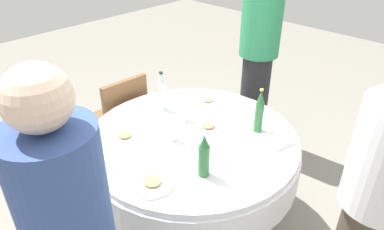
{
  "coord_description": "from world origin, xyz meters",
  "views": [
    {
      "loc": [
        -1.33,
        1.39,
        2.05
      ],
      "look_at": [
        0.0,
        0.0,
        0.9
      ],
      "focal_mm": 33.49,
      "sensor_mm": 36.0,
      "label": 1
    }
  ],
  "objects_px": {
    "bottle_green_north": "(259,112)",
    "plate_rear": "(207,101)",
    "bottle_green_east": "(204,156)",
    "plate_near": "(152,183)",
    "person_mid": "(258,58)",
    "dining_table": "(192,154)",
    "chair_outer": "(121,115)",
    "bottle_clear_mid": "(162,92)",
    "plate_west": "(208,127)",
    "wine_glass_far": "(172,127)",
    "person_north": "(375,206)",
    "wine_glass_front": "(184,107)",
    "plate_left": "(124,136)"
  },
  "relations": [
    {
      "from": "bottle_green_east",
      "to": "person_mid",
      "type": "relative_size",
      "value": 0.16
    },
    {
      "from": "wine_glass_front",
      "to": "person_north",
      "type": "distance_m",
      "value": 1.28
    },
    {
      "from": "bottle_green_north",
      "to": "plate_rear",
      "type": "distance_m",
      "value": 0.52
    },
    {
      "from": "wine_glass_far",
      "to": "chair_outer",
      "type": "bearing_deg",
      "value": -11.51
    },
    {
      "from": "plate_near",
      "to": "dining_table",
      "type": "bearing_deg",
      "value": -70.92
    },
    {
      "from": "bottle_green_north",
      "to": "person_north",
      "type": "bearing_deg",
      "value": 162.58
    },
    {
      "from": "dining_table",
      "to": "bottle_green_north",
      "type": "height_order",
      "value": "bottle_green_north"
    },
    {
      "from": "bottle_green_east",
      "to": "plate_left",
      "type": "bearing_deg",
      "value": 8.28
    },
    {
      "from": "bottle_clear_mid",
      "to": "wine_glass_front",
      "type": "xyz_separation_m",
      "value": [
        -0.23,
        0.0,
        -0.03
      ]
    },
    {
      "from": "dining_table",
      "to": "bottle_green_east",
      "type": "distance_m",
      "value": 0.47
    },
    {
      "from": "dining_table",
      "to": "wine_glass_far",
      "type": "distance_m",
      "value": 0.28
    },
    {
      "from": "bottle_clear_mid",
      "to": "plate_west",
      "type": "bearing_deg",
      "value": -175.83
    },
    {
      "from": "dining_table",
      "to": "person_mid",
      "type": "height_order",
      "value": "person_mid"
    },
    {
      "from": "bottle_green_east",
      "to": "plate_rear",
      "type": "xyz_separation_m",
      "value": [
        0.55,
        -0.64,
        -0.11
      ]
    },
    {
      "from": "bottle_green_east",
      "to": "plate_west",
      "type": "xyz_separation_m",
      "value": [
        0.29,
        -0.37,
        -0.11
      ]
    },
    {
      "from": "plate_near",
      "to": "person_north",
      "type": "relative_size",
      "value": 0.15
    },
    {
      "from": "person_mid",
      "to": "chair_outer",
      "type": "relative_size",
      "value": 1.91
    },
    {
      "from": "bottle_green_east",
      "to": "plate_near",
      "type": "xyz_separation_m",
      "value": [
        0.14,
        0.26,
        -0.11
      ]
    },
    {
      "from": "wine_glass_front",
      "to": "plate_rear",
      "type": "height_order",
      "value": "wine_glass_front"
    },
    {
      "from": "plate_left",
      "to": "person_north",
      "type": "height_order",
      "value": "person_north"
    },
    {
      "from": "wine_glass_far",
      "to": "plate_left",
      "type": "xyz_separation_m",
      "value": [
        0.24,
        0.2,
        -0.08
      ]
    },
    {
      "from": "bottle_green_north",
      "to": "chair_outer",
      "type": "height_order",
      "value": "bottle_green_north"
    },
    {
      "from": "plate_west",
      "to": "dining_table",
      "type": "bearing_deg",
      "value": 83.68
    },
    {
      "from": "wine_glass_far",
      "to": "plate_rear",
      "type": "xyz_separation_m",
      "value": [
        0.18,
        -0.53,
        -0.08
      ]
    },
    {
      "from": "bottle_green_north",
      "to": "plate_left",
      "type": "xyz_separation_m",
      "value": [
        0.56,
        0.67,
        -0.13
      ]
    },
    {
      "from": "plate_near",
      "to": "person_mid",
      "type": "height_order",
      "value": "person_mid"
    },
    {
      "from": "bottle_green_east",
      "to": "chair_outer",
      "type": "bearing_deg",
      "value": -13.13
    },
    {
      "from": "bottle_green_east",
      "to": "chair_outer",
      "type": "relative_size",
      "value": 0.31
    },
    {
      "from": "bottle_green_east",
      "to": "wine_glass_far",
      "type": "height_order",
      "value": "bottle_green_east"
    },
    {
      "from": "wine_glass_far",
      "to": "plate_west",
      "type": "distance_m",
      "value": 0.28
    },
    {
      "from": "plate_near",
      "to": "bottle_green_north",
      "type": "bearing_deg",
      "value": -96.77
    },
    {
      "from": "bottle_clear_mid",
      "to": "chair_outer",
      "type": "distance_m",
      "value": 0.59
    },
    {
      "from": "bottle_green_north",
      "to": "bottle_clear_mid",
      "type": "xyz_separation_m",
      "value": [
        0.67,
        0.24,
        -0.0
      ]
    },
    {
      "from": "plate_rear",
      "to": "person_mid",
      "type": "relative_size",
      "value": 0.13
    },
    {
      "from": "bottle_clear_mid",
      "to": "wine_glass_far",
      "type": "bearing_deg",
      "value": 146.51
    },
    {
      "from": "dining_table",
      "to": "wine_glass_far",
      "type": "bearing_deg",
      "value": 62.82
    },
    {
      "from": "person_mid",
      "to": "wine_glass_front",
      "type": "bearing_deg",
      "value": -97.81
    },
    {
      "from": "wine_glass_far",
      "to": "plate_west",
      "type": "relative_size",
      "value": 0.68
    },
    {
      "from": "plate_west",
      "to": "person_mid",
      "type": "relative_size",
      "value": 0.12
    },
    {
      "from": "plate_left",
      "to": "plate_rear",
      "type": "bearing_deg",
      "value": -94.84
    },
    {
      "from": "plate_near",
      "to": "person_mid",
      "type": "bearing_deg",
      "value": -74.3
    },
    {
      "from": "person_north",
      "to": "chair_outer",
      "type": "bearing_deg",
      "value": -93.31
    },
    {
      "from": "bottle_green_east",
      "to": "plate_west",
      "type": "bearing_deg",
      "value": -51.26
    },
    {
      "from": "plate_left",
      "to": "plate_west",
      "type": "bearing_deg",
      "value": -124.55
    },
    {
      "from": "plate_west",
      "to": "person_north",
      "type": "xyz_separation_m",
      "value": [
        -1.09,
        0.05,
        0.07
      ]
    },
    {
      "from": "plate_left",
      "to": "chair_outer",
      "type": "height_order",
      "value": "chair_outer"
    },
    {
      "from": "wine_glass_far",
      "to": "plate_rear",
      "type": "height_order",
      "value": "wine_glass_far"
    },
    {
      "from": "bottle_green_north",
      "to": "plate_left",
      "type": "height_order",
      "value": "bottle_green_north"
    },
    {
      "from": "wine_glass_far",
      "to": "plate_near",
      "type": "xyz_separation_m",
      "value": [
        -0.23,
        0.37,
        -0.08
      ]
    },
    {
      "from": "bottle_green_north",
      "to": "person_north",
      "type": "xyz_separation_m",
      "value": [
        -0.84,
        0.26,
        -0.06
      ]
    }
  ]
}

